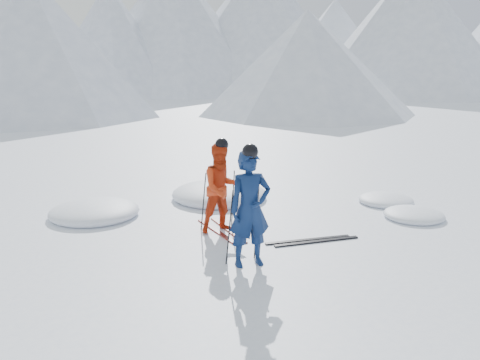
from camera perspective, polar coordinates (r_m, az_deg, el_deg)
name	(u,v)px	position (r m, az deg, el deg)	size (l,w,h in m)	color
ground	(329,230)	(10.47, 9.94, -5.51)	(160.00, 160.00, 0.00)	white
mountain_range	(144,20)	(45.01, -10.71, 17.27)	(106.15, 62.94, 15.53)	#B2BCD1
skier_blue	(250,209)	(8.30, 1.13, -3.26)	(0.71, 0.46, 1.94)	#0C1F4A
skier_red	(222,188)	(9.97, -2.02, -0.93)	(0.86, 0.67, 1.78)	red
pole_blue_left	(230,228)	(8.40, -1.18, -5.36)	(0.02, 0.02, 1.29)	black
pole_blue_right	(257,222)	(8.71, 1.87, -4.68)	(0.02, 0.02, 1.29)	black
pole_red_left	(204,201)	(10.17, -4.12, -2.41)	(0.02, 0.02, 1.18)	black
pole_red_right	(233,199)	(10.30, -0.80, -2.18)	(0.02, 0.02, 1.18)	black
ski_worn_left	(217,231)	(10.18, -2.61, -5.77)	(0.09, 1.70, 0.03)	black
ski_worn_right	(228,230)	(10.27, -1.36, -5.59)	(0.09, 1.70, 0.03)	black
ski_loose_a	(308,240)	(9.78, 7.64, -6.67)	(0.09, 1.70, 0.03)	black
ski_loose_b	(317,242)	(9.72, 8.62, -6.84)	(0.09, 1.70, 0.03)	black
snow_lumps	(215,205)	(12.04, -2.78, -2.84)	(8.18, 5.11, 0.52)	white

